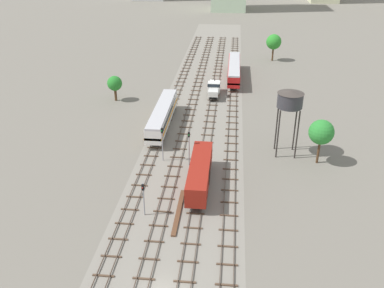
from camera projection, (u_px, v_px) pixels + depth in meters
name	position (u px, v px, depth m)	size (l,w,h in m)	color
ground_plane	(203.00, 99.00, 91.99)	(480.00, 480.00, 0.00)	slate
ballast_bed	(203.00, 99.00, 91.98)	(17.09, 176.00, 0.01)	gray
track_far_left	(175.00, 96.00, 93.40)	(2.40, 126.00, 0.29)	#47382D
track_left	(194.00, 97.00, 93.01)	(2.40, 126.00, 0.29)	#47382D
track_centre_left	(213.00, 98.00, 92.62)	(2.40, 126.00, 0.29)	#47382D
track_centre	(233.00, 98.00, 92.23)	(2.40, 126.00, 0.29)	#47382D
freight_boxcar_centre_left_nearest	(200.00, 172.00, 58.79)	(2.87, 14.00, 3.60)	maroon
diesel_railcar_far_left_near	(162.00, 114.00, 77.42)	(2.96, 20.50, 3.80)	white
shunter_loco_centre_left_mid	(214.00, 88.00, 92.99)	(2.74, 8.46, 3.10)	white
passenger_coach_centre_midfar	(234.00, 69.00, 104.12)	(2.96, 22.00, 3.80)	red
water_tower	(290.00, 100.00, 64.87)	(4.21, 4.21, 11.08)	#2D2826
signal_post_nearest	(162.00, 140.00, 65.22)	(0.28, 0.47, 5.89)	gray
signal_post_near	(143.00, 195.00, 52.40)	(0.28, 0.47, 4.84)	gray
signal_post_mid	(189.00, 144.00, 63.76)	(0.28, 0.47, 5.95)	gray
lineside_tree_0	(274.00, 42.00, 118.23)	(4.29, 4.29, 7.60)	#4C331E
lineside_tree_1	(115.00, 84.00, 89.63)	(3.22, 3.22, 5.55)	#4C331E
lineside_tree_2	(321.00, 132.00, 63.86)	(3.92, 3.92, 7.35)	#4C331E
spare_rail_bundle	(178.00, 212.00, 54.26)	(0.60, 10.00, 0.24)	brown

